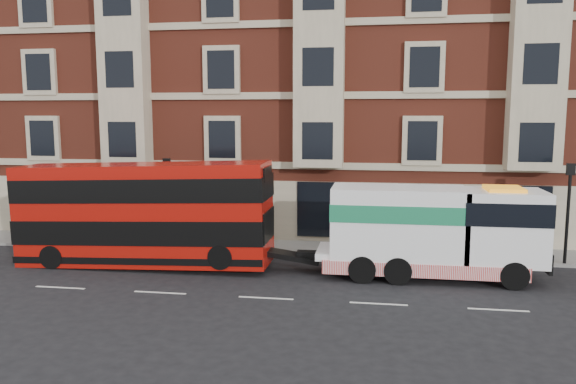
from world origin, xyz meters
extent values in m
plane|color=black|center=(0.00, 0.00, 0.00)|extent=(120.00, 120.00, 0.00)
cube|color=slate|center=(0.00, 7.50, 0.07)|extent=(90.00, 3.00, 0.15)
cube|color=maroon|center=(0.50, 15.00, 9.00)|extent=(45.00, 12.00, 18.00)
cylinder|color=black|center=(-6.00, 6.20, 2.15)|extent=(0.14, 0.14, 4.00)
cube|color=black|center=(-6.00, 6.20, 4.25)|extent=(0.35, 0.15, 0.50)
cylinder|color=black|center=(12.00, 6.20, 2.15)|extent=(0.14, 0.14, 4.00)
cube|color=black|center=(12.00, 6.20, 4.25)|extent=(0.35, 0.15, 0.50)
cube|color=#A81009|center=(-6.09, 3.56, 2.30)|extent=(10.97, 2.45, 4.31)
cube|color=black|center=(-6.09, 3.56, 1.67)|extent=(11.01, 2.51, 1.03)
cube|color=black|center=(-6.09, 3.56, 3.43)|extent=(11.01, 2.51, 0.98)
cylinder|color=black|center=(-9.81, 2.45, 0.51)|extent=(1.02, 0.31, 1.02)
cylinder|color=black|center=(-9.81, 4.67, 0.51)|extent=(1.02, 0.31, 1.02)
cylinder|color=black|center=(-2.37, 2.45, 0.80)|extent=(1.02, 0.31, 1.02)
cylinder|color=black|center=(-2.37, 4.67, 0.80)|extent=(1.02, 0.31, 1.02)
cube|color=white|center=(5.91, 3.56, 0.93)|extent=(8.82, 2.25, 0.29)
cube|color=white|center=(8.75, 3.56, 2.20)|extent=(3.14, 2.45, 2.84)
cube|color=white|center=(4.73, 3.56, 2.25)|extent=(5.29, 2.45, 2.84)
cube|color=#1B7B50|center=(4.73, 3.56, 2.74)|extent=(5.34, 2.49, 0.69)
cube|color=red|center=(5.71, 3.56, 0.59)|extent=(7.84, 2.51, 0.54)
cylinder|color=black|center=(9.05, 2.45, 0.54)|extent=(1.08, 0.34, 1.08)
cylinder|color=black|center=(9.05, 4.67, 0.54)|extent=(1.08, 0.34, 1.08)
cylinder|color=black|center=(4.73, 2.45, 0.54)|extent=(1.08, 0.39, 1.08)
cylinder|color=black|center=(4.73, 4.67, 0.54)|extent=(1.08, 0.39, 1.08)
cylinder|color=black|center=(3.36, 2.45, 0.54)|extent=(1.08, 0.39, 1.08)
cylinder|color=black|center=(3.36, 4.67, 0.54)|extent=(1.08, 0.39, 1.08)
camera|label=1|loc=(3.81, -19.10, 6.51)|focal=35.00mm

